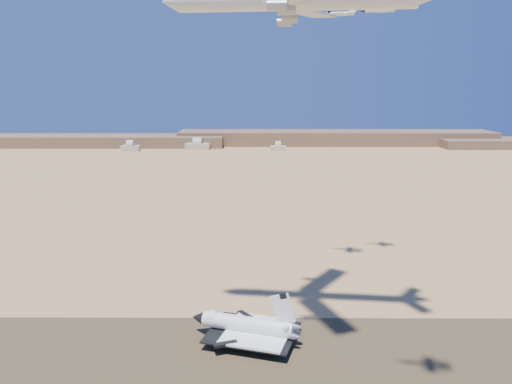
{
  "coord_description": "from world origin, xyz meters",
  "views": [
    {
      "loc": [
        16.0,
        -134.19,
        78.86
      ],
      "look_at": [
        15.31,
        8.0,
        48.27
      ],
      "focal_mm": 35.0,
      "sensor_mm": 36.0,
      "label": 1
    }
  ],
  "objects_px": {
    "chase_jet_c": "(337,14)",
    "chase_jet_d": "(379,10)",
    "crew_a": "(269,348)",
    "shuttle": "(247,326)",
    "crew_c": "(269,347)",
    "crew_b": "(285,352)"
  },
  "relations": [
    {
      "from": "chase_jet_c",
      "to": "chase_jet_d",
      "type": "bearing_deg",
      "value": 40.03
    },
    {
      "from": "crew_a",
      "to": "chase_jet_c",
      "type": "distance_m",
      "value": 125.12
    },
    {
      "from": "crew_a",
      "to": "chase_jet_d",
      "type": "xyz_separation_m",
      "value": [
        44.7,
        71.41,
        106.91
      ]
    },
    {
      "from": "shuttle",
      "to": "chase_jet_c",
      "type": "height_order",
      "value": "chase_jet_c"
    },
    {
      "from": "crew_a",
      "to": "chase_jet_d",
      "type": "bearing_deg",
      "value": -28.05
    },
    {
      "from": "shuttle",
      "to": "chase_jet_d",
      "type": "relative_size",
      "value": 2.47
    },
    {
      "from": "crew_c",
      "to": "crew_a",
      "type": "bearing_deg",
      "value": 148.39
    },
    {
      "from": "crew_a",
      "to": "crew_b",
      "type": "relative_size",
      "value": 0.96
    },
    {
      "from": "crew_a",
      "to": "crew_b",
      "type": "distance_m",
      "value": 5.64
    },
    {
      "from": "crew_a",
      "to": "crew_c",
      "type": "xyz_separation_m",
      "value": [
        0.02,
        0.73,
        -0.07
      ]
    },
    {
      "from": "crew_c",
      "to": "chase_jet_d",
      "type": "bearing_deg",
      "value": -61.99
    },
    {
      "from": "chase_jet_d",
      "to": "crew_b",
      "type": "bearing_deg",
      "value": -110.6
    },
    {
      "from": "shuttle",
      "to": "crew_b",
      "type": "xyz_separation_m",
      "value": [
        11.77,
        -9.08,
        -3.75
      ]
    },
    {
      "from": "chase_jet_d",
      "to": "crew_c",
      "type": "bearing_deg",
      "value": -114.69
    },
    {
      "from": "chase_jet_d",
      "to": "shuttle",
      "type": "bearing_deg",
      "value": -120.77
    },
    {
      "from": "shuttle",
      "to": "crew_c",
      "type": "bearing_deg",
      "value": -22.78
    },
    {
      "from": "shuttle",
      "to": "crew_c",
      "type": "distance_m",
      "value": 9.67
    },
    {
      "from": "chase_jet_d",
      "to": "chase_jet_c",
      "type": "bearing_deg",
      "value": -147.97
    },
    {
      "from": "crew_c",
      "to": "chase_jet_c",
      "type": "xyz_separation_m",
      "value": [
        26.66,
        62.5,
        104.69
      ]
    },
    {
      "from": "shuttle",
      "to": "crew_c",
      "type": "height_order",
      "value": "shuttle"
    },
    {
      "from": "shuttle",
      "to": "chase_jet_d",
      "type": "distance_m",
      "value": 132.4
    },
    {
      "from": "shuttle",
      "to": "crew_a",
      "type": "relative_size",
      "value": 20.77
    }
  ]
}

